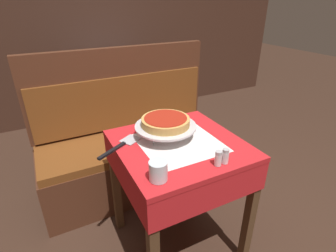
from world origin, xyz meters
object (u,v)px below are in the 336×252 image
at_px(booth_bench, 133,151).
at_px(water_glass_near, 158,171).
at_px(dining_table_front, 179,161).
at_px(condiment_caddy, 125,66).
at_px(pizza_server, 120,146).
at_px(deep_dish_pizza, 166,121).
at_px(pepper_shaker, 225,156).
at_px(pizza_pan_stand, 166,127).
at_px(salt_shaker, 218,158).
at_px(dining_table_rear, 119,76).

distance_m(booth_bench, water_glass_near, 1.10).
xyz_separation_m(dining_table_front, condiment_caddy, (0.27, 1.70, 0.16)).
distance_m(pizza_server, condiment_caddy, 1.70).
bearing_deg(deep_dish_pizza, pepper_shaker, -69.64).
bearing_deg(dining_table_front, deep_dish_pizza, 111.22).
relative_size(booth_bench, deep_dish_pizza, 5.44).
height_order(pizza_server, pepper_shaker, pepper_shaker).
bearing_deg(pepper_shaker, dining_table_front, 110.06).
relative_size(booth_bench, pepper_shaker, 19.27).
distance_m(pepper_shaker, condiment_caddy, 1.98).
relative_size(pizza_pan_stand, condiment_caddy, 2.43).
relative_size(booth_bench, salt_shaker, 19.41).
relative_size(dining_table_front, dining_table_rear, 0.99).
distance_m(dining_table_rear, pizza_server, 1.78).
height_order(booth_bench, pizza_pan_stand, booth_bench).
distance_m(dining_table_rear, pizza_pan_stand, 1.73).
distance_m(dining_table_front, condiment_caddy, 1.73).
relative_size(dining_table_rear, pizza_pan_stand, 2.22).
bearing_deg(pizza_server, pizza_pan_stand, -2.63).
xyz_separation_m(booth_bench, deep_dish_pizza, (-0.00, -0.63, 0.54)).
xyz_separation_m(pizza_pan_stand, deep_dish_pizza, (-0.00, 0.00, 0.03)).
height_order(dining_table_rear, pizza_pan_stand, pizza_pan_stand).
bearing_deg(pizza_pan_stand, condiment_caddy, 79.31).
height_order(salt_shaker, condiment_caddy, condiment_caddy).
height_order(deep_dish_pizza, salt_shaker, deep_dish_pizza).
relative_size(dining_table_front, booth_bench, 0.52).
bearing_deg(pepper_shaker, salt_shaker, 180.00).
distance_m(dining_table_rear, pepper_shaker, 2.09).
relative_size(pizza_pan_stand, salt_shaker, 4.58).
height_order(dining_table_front, pepper_shaker, pepper_shaker).
distance_m(pizza_pan_stand, condiment_caddy, 1.64).
bearing_deg(dining_table_front, water_glass_near, -134.84).
height_order(pizza_pan_stand, deep_dish_pizza, deep_dish_pizza).
relative_size(salt_shaker, pepper_shaker, 0.99).
bearing_deg(water_glass_near, booth_bench, 77.83).
bearing_deg(dining_table_rear, pizza_pan_stand, -98.44).
distance_m(deep_dish_pizza, pizza_server, 0.29).
bearing_deg(water_glass_near, pepper_shaker, -5.01).
xyz_separation_m(water_glass_near, salt_shaker, (0.30, -0.03, -0.01)).
height_order(dining_table_front, condiment_caddy, condiment_caddy).
distance_m(deep_dish_pizza, condiment_caddy, 1.64).
bearing_deg(condiment_caddy, pizza_server, -109.79).
xyz_separation_m(booth_bench, condiment_caddy, (0.30, 0.98, 0.48)).
xyz_separation_m(pizza_server, pepper_shaker, (0.41, -0.38, 0.03)).
bearing_deg(dining_table_rear, water_glass_near, -102.66).
bearing_deg(salt_shaker, pepper_shaker, -0.00).
bearing_deg(booth_bench, pizza_pan_stand, -90.19).
height_order(dining_table_rear, deep_dish_pizza, deep_dish_pizza).
relative_size(dining_table_rear, water_glass_near, 8.59).
bearing_deg(dining_table_front, pizza_pan_stand, 111.22).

